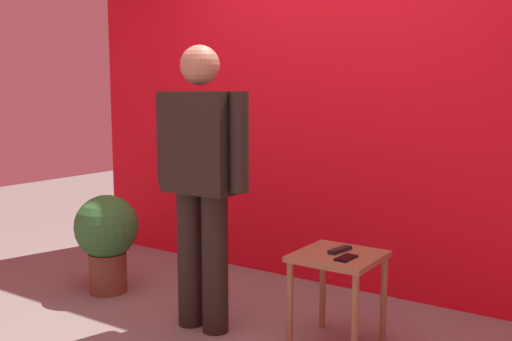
{
  "coord_description": "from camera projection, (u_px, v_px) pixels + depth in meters",
  "views": [
    {
      "loc": [
        1.89,
        -2.25,
        1.39
      ],
      "look_at": [
        -0.01,
        0.55,
        0.94
      ],
      "focal_mm": 40.98,
      "sensor_mm": 36.0,
      "label": 1
    }
  ],
  "objects": [
    {
      "name": "back_wall_red",
      "position": [
        333.0,
        68.0,
        4.11
      ],
      "size": [
        4.43,
        0.12,
        3.12
      ],
      "primitive_type": "cube",
      "color": "red",
      "rests_on": "ground_plane"
    },
    {
      "name": "standing_person",
      "position": [
        201.0,
        174.0,
        3.36
      ],
      "size": [
        0.65,
        0.24,
        1.65
      ],
      "color": "black",
      "rests_on": "ground_plane"
    },
    {
      "name": "side_table",
      "position": [
        338.0,
        271.0,
        3.17
      ],
      "size": [
        0.44,
        0.44,
        0.53
      ],
      "color": "olive",
      "rests_on": "ground_plane"
    },
    {
      "name": "cell_phone",
      "position": [
        346.0,
        258.0,
        3.06
      ],
      "size": [
        0.08,
        0.15,
        0.01
      ],
      "primitive_type": "cube",
      "rotation": [
        0.0,
        0.0,
        -0.05
      ],
      "color": "black",
      "rests_on": "side_table"
    },
    {
      "name": "tv_remote",
      "position": [
        340.0,
        250.0,
        3.19
      ],
      "size": [
        0.07,
        0.17,
        0.02
      ],
      "primitive_type": "cube",
      "rotation": [
        0.0,
        0.0,
        -0.17
      ],
      "color": "black",
      "rests_on": "side_table"
    },
    {
      "name": "potted_plant",
      "position": [
        107.0,
        235.0,
        4.05
      ],
      "size": [
        0.44,
        0.44,
        0.69
      ],
      "color": "brown",
      "rests_on": "ground_plane"
    }
  ]
}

